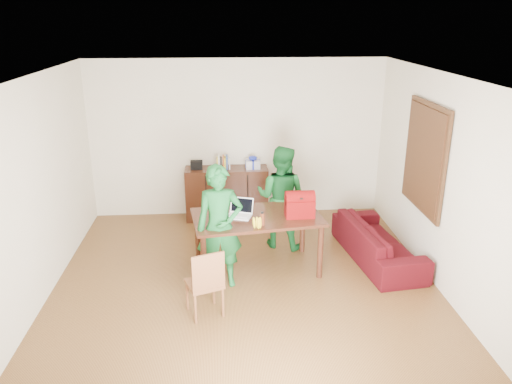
{
  "coord_description": "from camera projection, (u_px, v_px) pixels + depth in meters",
  "views": [
    {
      "loc": [
        -0.26,
        -5.6,
        3.37
      ],
      "look_at": [
        0.19,
        0.8,
        1.07
      ],
      "focal_mm": 35.0,
      "sensor_mm": 36.0,
      "label": 1
    }
  ],
  "objects": [
    {
      "name": "sofa",
      "position": [
        378.0,
        241.0,
        7.2
      ],
      "size": [
        0.97,
        1.94,
        0.54
      ],
      "primitive_type": "imported",
      "rotation": [
        0.0,
        0.0,
        1.7
      ],
      "color": "#410816",
      "rests_on": "ground"
    },
    {
      "name": "red_bag",
      "position": [
        300.0,
        207.0,
        6.66
      ],
      "size": [
        0.39,
        0.23,
        0.28
      ],
      "primitive_type": "cube",
      "rotation": [
        0.0,
        0.0,
        0.02
      ],
      "color": "#6B0807",
      "rests_on": "table"
    },
    {
      "name": "bottle",
      "position": [
        262.0,
        218.0,
        6.4
      ],
      "size": [
        0.07,
        0.07,
        0.18
      ],
      "primitive_type": "cylinder",
      "rotation": [
        0.0,
        0.0,
        -0.09
      ],
      "color": "#5A2714",
      "rests_on": "table"
    },
    {
      "name": "chair",
      "position": [
        205.0,
        295.0,
        5.87
      ],
      "size": [
        0.49,
        0.48,
        0.86
      ],
      "rotation": [
        0.0,
        0.0,
        0.36
      ],
      "color": "brown",
      "rests_on": "ground"
    },
    {
      "name": "person_near",
      "position": [
        220.0,
        227.0,
        6.34
      ],
      "size": [
        0.62,
        0.43,
        1.63
      ],
      "primitive_type": "imported",
      "rotation": [
        0.0,
        0.0,
        0.07
      ],
      "color": "#135723",
      "rests_on": "ground"
    },
    {
      "name": "bananas",
      "position": [
        257.0,
        226.0,
        6.33
      ],
      "size": [
        0.17,
        0.13,
        0.06
      ],
      "primitive_type": null,
      "rotation": [
        0.0,
        0.0,
        0.25
      ],
      "color": "yellow",
      "rests_on": "table"
    },
    {
      "name": "room",
      "position": [
        246.0,
        193.0,
        6.1
      ],
      "size": [
        5.2,
        5.7,
        2.9
      ],
      "color": "#452511",
      "rests_on": "ground"
    },
    {
      "name": "laptop",
      "position": [
        239.0,
        214.0,
        6.67
      ],
      "size": [
        0.37,
        0.31,
        0.23
      ],
      "rotation": [
        0.0,
        0.0,
        -0.32
      ],
      "color": "white",
      "rests_on": "table"
    },
    {
      "name": "person_far",
      "position": [
        281.0,
        197.0,
        7.47
      ],
      "size": [
        0.94,
        0.86,
        1.57
      ],
      "primitive_type": "imported",
      "rotation": [
        0.0,
        0.0,
        2.71
      ],
      "color": "#135822",
      "rests_on": "ground"
    },
    {
      "name": "table",
      "position": [
        257.0,
        223.0,
        6.75
      ],
      "size": [
        1.83,
        1.19,
        0.8
      ],
      "rotation": [
        0.0,
        0.0,
        0.14
      ],
      "color": "black",
      "rests_on": "ground"
    }
  ]
}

